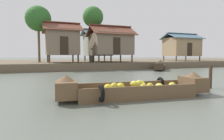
% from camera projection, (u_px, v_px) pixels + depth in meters
% --- Properties ---
extents(ground_plane, '(300.00, 300.00, 0.00)m').
position_uv_depth(ground_plane, '(73.00, 83.00, 10.18)').
color(ground_plane, '#596056').
extents(riverbank_strip, '(160.00, 20.00, 0.73)m').
position_uv_depth(riverbank_strip, '(50.00, 64.00, 26.55)').
color(riverbank_strip, brown).
rests_on(riverbank_strip, ground).
extents(banana_boat, '(5.34, 1.59, 0.84)m').
position_uv_depth(banana_boat, '(135.00, 89.00, 6.60)').
color(banana_boat, brown).
rests_on(banana_boat, ground).
extents(fishing_skiff_distant, '(4.02, 4.89, 0.93)m').
position_uv_depth(fishing_skiff_distant, '(160.00, 66.00, 20.19)').
color(fishing_skiff_distant, '#3D2D21').
rests_on(fishing_skiff_distant, ground).
extents(stilt_house_left, '(3.90, 3.93, 4.26)m').
position_uv_depth(stilt_house_left, '(62.00, 42.00, 20.43)').
color(stilt_house_left, '#4C3826').
rests_on(stilt_house_left, riverbank_strip).
extents(stilt_house_mid_left, '(3.82, 3.38, 4.06)m').
position_uv_depth(stilt_house_mid_left, '(98.00, 44.00, 24.51)').
color(stilt_house_mid_left, '#4C3826').
rests_on(stilt_house_mid_left, riverbank_strip).
extents(stilt_house_mid_right, '(4.90, 3.96, 4.12)m').
position_uv_depth(stilt_house_mid_right, '(111.00, 44.00, 21.71)').
color(stilt_house_mid_right, '#4C3826').
rests_on(stilt_house_mid_right, riverbank_strip).
extents(stilt_house_right, '(5.18, 3.62, 3.92)m').
position_uv_depth(stilt_house_right, '(182.00, 47.00, 27.52)').
color(stilt_house_right, '#4C3826').
rests_on(stilt_house_right, riverbank_strip).
extents(palm_tree_near, '(2.42, 2.42, 6.49)m').
position_uv_depth(palm_tree_near, '(93.00, 17.00, 22.68)').
color(palm_tree_near, brown).
rests_on(palm_tree_near, riverbank_strip).
extents(palm_tree_mid, '(2.66, 2.66, 5.95)m').
position_uv_depth(palm_tree_mid, '(38.00, 19.00, 20.31)').
color(palm_tree_mid, brown).
rests_on(palm_tree_mid, riverbank_strip).
extents(vendor_person, '(0.44, 0.44, 1.66)m').
position_uv_depth(vendor_person, '(91.00, 54.00, 20.08)').
color(vendor_person, '#332D28').
rests_on(vendor_person, riverbank_strip).
extents(mooring_post, '(0.14, 0.14, 1.02)m').
position_uv_depth(mooring_post, '(210.00, 77.00, 8.39)').
color(mooring_post, '#423323').
rests_on(mooring_post, ground).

